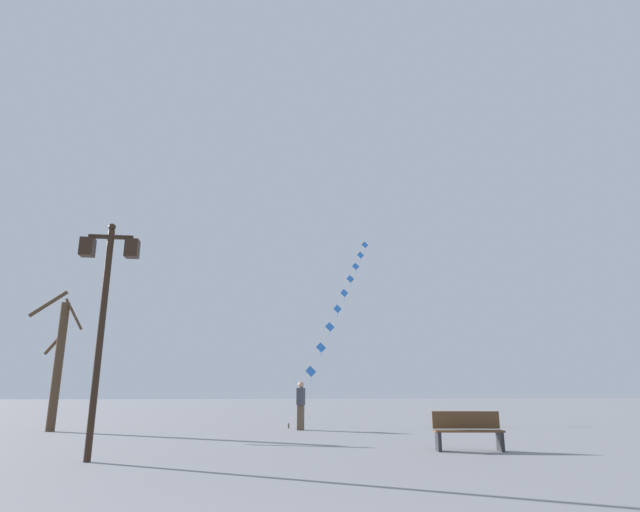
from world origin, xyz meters
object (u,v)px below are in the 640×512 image
object	(u,v)px
kite_flyer	(301,404)
bare_tree	(58,359)
park_bench	(468,431)
kite_train	(341,300)
twin_lantern_lamp_post	(105,292)

from	to	relation	value
kite_flyer	bare_tree	xyz separation A→B (m)	(-8.77, 0.37, 1.56)
kite_flyer	park_bench	bearing A→B (deg)	-136.22
park_bench	kite_train	bearing A→B (deg)	99.53
twin_lantern_lamp_post	kite_flyer	xyz separation A→B (m)	(4.99, 8.23, -2.51)
kite_flyer	bare_tree	world-z (taller)	bare_tree
kite_train	kite_flyer	bearing A→B (deg)	-109.15
kite_train	kite_flyer	xyz separation A→B (m)	(-3.03, -8.74, -5.41)
park_bench	kite_flyer	bearing A→B (deg)	122.87
bare_tree	kite_flyer	bearing A→B (deg)	-2.40
kite_flyer	park_bench	xyz separation A→B (m)	(3.30, -7.31, -0.45)
kite_flyer	bare_tree	distance (m)	8.92
twin_lantern_lamp_post	kite_train	xyz separation A→B (m)	(8.03, 16.97, 2.90)
twin_lantern_lamp_post	park_bench	bearing A→B (deg)	6.34
kite_train	twin_lantern_lamp_post	bearing A→B (deg)	-115.32
twin_lantern_lamp_post	bare_tree	bearing A→B (deg)	113.75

